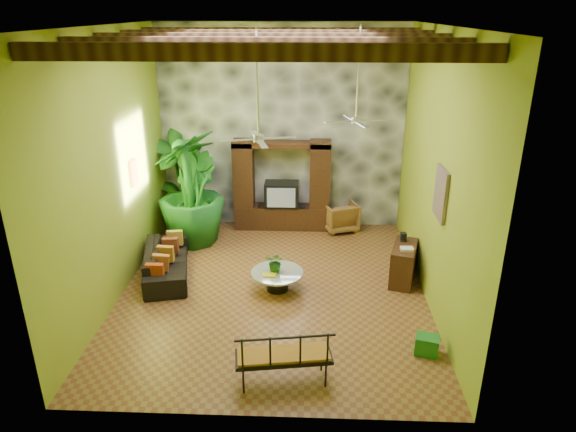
{
  "coord_description": "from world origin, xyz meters",
  "views": [
    {
      "loc": [
        0.67,
        -9.04,
        5.27
      ],
      "look_at": [
        0.28,
        0.2,
        1.51
      ],
      "focal_mm": 32.0,
      "sensor_mm": 36.0,
      "label": 1
    }
  ],
  "objects_px": {
    "ceiling_fan_front": "(258,126)",
    "tall_plant_b": "(195,198)",
    "entertainment_center": "(282,192)",
    "ceiling_fan_back": "(357,110)",
    "green_bin": "(427,345)",
    "coffee_table": "(277,278)",
    "tall_plant_a": "(179,180)",
    "iron_bench": "(283,355)",
    "sofa": "(166,261)",
    "side_console": "(403,264)",
    "wicker_armchair": "(340,216)",
    "tall_plant_c": "(191,188)"
  },
  "relations": [
    {
      "from": "iron_bench",
      "to": "green_bin",
      "type": "height_order",
      "value": "iron_bench"
    },
    {
      "from": "iron_bench",
      "to": "sofa",
      "type": "bearing_deg",
      "value": 119.82
    },
    {
      "from": "ceiling_fan_front",
      "to": "tall_plant_b",
      "type": "bearing_deg",
      "value": 124.35
    },
    {
      "from": "ceiling_fan_back",
      "to": "wicker_armchair",
      "type": "xyz_separation_m",
      "value": [
        -0.13,
        1.86,
        -3.03
      ]
    },
    {
      "from": "green_bin",
      "to": "ceiling_fan_back",
      "type": "bearing_deg",
      "value": 108.23
    },
    {
      "from": "entertainment_center",
      "to": "ceiling_fan_back",
      "type": "height_order",
      "value": "ceiling_fan_back"
    },
    {
      "from": "tall_plant_c",
      "to": "side_console",
      "type": "relative_size",
      "value": 2.76
    },
    {
      "from": "entertainment_center",
      "to": "ceiling_fan_back",
      "type": "distance_m",
      "value": 3.5
    },
    {
      "from": "sofa",
      "to": "side_console",
      "type": "bearing_deg",
      "value": -103.31
    },
    {
      "from": "entertainment_center",
      "to": "ceiling_fan_back",
      "type": "relative_size",
      "value": 1.29
    },
    {
      "from": "ceiling_fan_front",
      "to": "tall_plant_b",
      "type": "height_order",
      "value": "ceiling_fan_front"
    },
    {
      "from": "ceiling_fan_back",
      "to": "green_bin",
      "type": "xyz_separation_m",
      "value": [
        1.05,
        -3.19,
        -3.24
      ]
    },
    {
      "from": "sofa",
      "to": "coffee_table",
      "type": "distance_m",
      "value": 2.43
    },
    {
      "from": "ceiling_fan_front",
      "to": "side_console",
      "type": "distance_m",
      "value": 4.23
    },
    {
      "from": "side_console",
      "to": "green_bin",
      "type": "bearing_deg",
      "value": -74.04
    },
    {
      "from": "ceiling_fan_back",
      "to": "green_bin",
      "type": "bearing_deg",
      "value": -71.77
    },
    {
      "from": "ceiling_fan_front",
      "to": "iron_bench",
      "type": "height_order",
      "value": "ceiling_fan_front"
    },
    {
      "from": "wicker_armchair",
      "to": "green_bin",
      "type": "relative_size",
      "value": 2.19
    },
    {
      "from": "tall_plant_b",
      "to": "sofa",
      "type": "bearing_deg",
      "value": -99.19
    },
    {
      "from": "tall_plant_b",
      "to": "tall_plant_c",
      "type": "relative_size",
      "value": 0.8
    },
    {
      "from": "sofa",
      "to": "side_console",
      "type": "height_order",
      "value": "side_console"
    },
    {
      "from": "wicker_armchair",
      "to": "tall_plant_a",
      "type": "bearing_deg",
      "value": -18.82
    },
    {
      "from": "ceiling_fan_front",
      "to": "sofa",
      "type": "distance_m",
      "value": 3.84
    },
    {
      "from": "coffee_table",
      "to": "green_bin",
      "type": "relative_size",
      "value": 2.79
    },
    {
      "from": "entertainment_center",
      "to": "wicker_armchair",
      "type": "bearing_deg",
      "value": -3.07
    },
    {
      "from": "entertainment_center",
      "to": "side_console",
      "type": "distance_m",
      "value": 3.82
    },
    {
      "from": "tall_plant_c",
      "to": "coffee_table",
      "type": "height_order",
      "value": "tall_plant_c"
    },
    {
      "from": "coffee_table",
      "to": "iron_bench",
      "type": "height_order",
      "value": "iron_bench"
    },
    {
      "from": "tall_plant_a",
      "to": "ceiling_fan_front",
      "type": "bearing_deg",
      "value": -55.48
    },
    {
      "from": "ceiling_fan_back",
      "to": "green_bin",
      "type": "height_order",
      "value": "ceiling_fan_back"
    },
    {
      "from": "tall_plant_c",
      "to": "coffee_table",
      "type": "xyz_separation_m",
      "value": [
        2.16,
        -2.21,
        -1.11
      ]
    },
    {
      "from": "green_bin",
      "to": "coffee_table",
      "type": "bearing_deg",
      "value": 142.57
    },
    {
      "from": "entertainment_center",
      "to": "tall_plant_c",
      "type": "distance_m",
      "value": 2.32
    },
    {
      "from": "sofa",
      "to": "green_bin",
      "type": "distance_m",
      "value": 5.54
    },
    {
      "from": "ceiling_fan_front",
      "to": "iron_bench",
      "type": "relative_size",
      "value": 1.25
    },
    {
      "from": "entertainment_center",
      "to": "tall_plant_a",
      "type": "relative_size",
      "value": 0.93
    },
    {
      "from": "coffee_table",
      "to": "sofa",
      "type": "bearing_deg",
      "value": 167.87
    },
    {
      "from": "ceiling_fan_front",
      "to": "tall_plant_c",
      "type": "height_order",
      "value": "ceiling_fan_front"
    },
    {
      "from": "entertainment_center",
      "to": "side_console",
      "type": "height_order",
      "value": "entertainment_center"
    },
    {
      "from": "tall_plant_a",
      "to": "tall_plant_b",
      "type": "height_order",
      "value": "tall_plant_a"
    },
    {
      "from": "sofa",
      "to": "green_bin",
      "type": "bearing_deg",
      "value": -129.41
    },
    {
      "from": "wicker_armchair",
      "to": "coffee_table",
      "type": "height_order",
      "value": "wicker_armchair"
    },
    {
      "from": "ceiling_fan_back",
      "to": "tall_plant_b",
      "type": "distance_m",
      "value": 4.42
    },
    {
      "from": "entertainment_center",
      "to": "ceiling_fan_front",
      "type": "height_order",
      "value": "ceiling_fan_front"
    },
    {
      "from": "wicker_armchair",
      "to": "tall_plant_b",
      "type": "relative_size",
      "value": 0.37
    },
    {
      "from": "ceiling_fan_back",
      "to": "tall_plant_a",
      "type": "distance_m",
      "value": 5.02
    },
    {
      "from": "green_bin",
      "to": "tall_plant_a",
      "type": "bearing_deg",
      "value": 136.05
    },
    {
      "from": "wicker_armchair",
      "to": "green_bin",
      "type": "height_order",
      "value": "wicker_armchair"
    },
    {
      "from": "tall_plant_c",
      "to": "side_console",
      "type": "height_order",
      "value": "tall_plant_c"
    },
    {
      "from": "ceiling_fan_back",
      "to": "side_console",
      "type": "xyz_separation_m",
      "value": [
        1.05,
        -0.75,
        -3.0
      ]
    }
  ]
}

